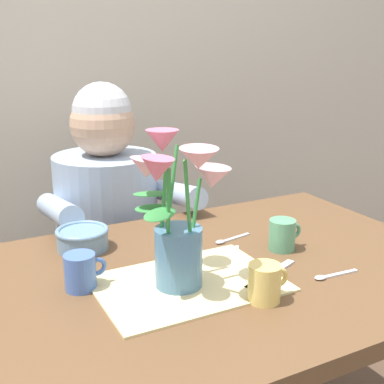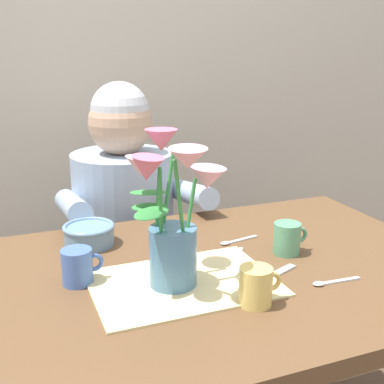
# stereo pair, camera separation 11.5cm
# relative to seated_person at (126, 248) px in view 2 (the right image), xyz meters

# --- Properties ---
(wood_panel_backdrop) EXTENTS (4.00, 0.10, 2.50)m
(wood_panel_backdrop) POSITION_rel_seated_person_xyz_m (0.06, 0.43, 0.69)
(wood_panel_backdrop) COLOR beige
(wood_panel_backdrop) RESTS_ON ground_plane
(dining_table) EXTENTS (1.20, 0.80, 0.74)m
(dining_table) POSITION_rel_seated_person_xyz_m (0.06, -0.62, 0.08)
(dining_table) COLOR brown
(dining_table) RESTS_ON ground_plane
(seated_person) EXTENTS (0.45, 0.47, 1.14)m
(seated_person) POSITION_rel_seated_person_xyz_m (0.00, 0.00, 0.00)
(seated_person) COLOR #4C4C56
(seated_person) RESTS_ON ground_plane
(striped_placemat) EXTENTS (0.40, 0.28, 0.00)m
(striped_placemat) POSITION_rel_seated_person_xyz_m (-0.03, -0.66, 0.18)
(striped_placemat) COLOR beige
(striped_placemat) RESTS_ON dining_table
(flower_vase) EXTENTS (0.24, 0.28, 0.33)m
(flower_vase) POSITION_rel_seated_person_xyz_m (-0.06, -0.66, 0.34)
(flower_vase) COLOR teal
(flower_vase) RESTS_ON dining_table
(ceramic_bowl) EXTENTS (0.14, 0.14, 0.06)m
(ceramic_bowl) POSITION_rel_seated_person_xyz_m (-0.18, -0.36, 0.21)
(ceramic_bowl) COLOR #6689A8
(ceramic_bowl) RESTS_ON dining_table
(dinner_knife) EXTENTS (0.18, 0.09, 0.00)m
(dinner_knife) POSITION_rel_seated_person_xyz_m (0.16, -0.71, 0.18)
(dinner_knife) COLOR silver
(dinner_knife) RESTS_ON dining_table
(coffee_cup) EXTENTS (0.09, 0.07, 0.08)m
(coffee_cup) POSITION_rel_seated_person_xyz_m (-0.24, -0.57, 0.22)
(coffee_cup) COLOR #476BB7
(coffee_cup) RESTS_ON dining_table
(tea_cup) EXTENTS (0.09, 0.07, 0.08)m
(tea_cup) POSITION_rel_seated_person_xyz_m (0.27, -0.60, 0.22)
(tea_cup) COLOR #569970
(tea_cup) RESTS_ON dining_table
(ceramic_mug) EXTENTS (0.09, 0.07, 0.08)m
(ceramic_mug) POSITION_rel_seated_person_xyz_m (0.08, -0.80, 0.22)
(ceramic_mug) COLOR #E5C666
(ceramic_mug) RESTS_ON dining_table
(spoon_0) EXTENTS (0.08, 0.11, 0.01)m
(spoon_0) POSITION_rel_seated_person_xyz_m (0.13, -0.59, 0.18)
(spoon_0) COLOR silver
(spoon_0) RESTS_ON dining_table
(spoon_2) EXTENTS (0.12, 0.04, 0.01)m
(spoon_2) POSITION_rel_seated_person_xyz_m (0.18, -0.48, 0.18)
(spoon_2) COLOR silver
(spoon_2) RESTS_ON dining_table
(spoon_3) EXTENTS (0.12, 0.02, 0.01)m
(spoon_3) POSITION_rel_seated_person_xyz_m (0.27, -0.78, 0.18)
(spoon_3) COLOR silver
(spoon_3) RESTS_ON dining_table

